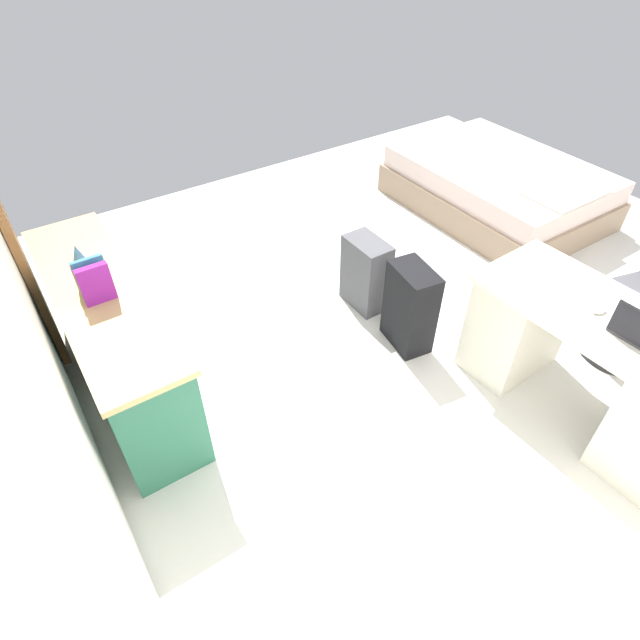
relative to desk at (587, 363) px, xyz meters
name	(u,v)px	position (x,y,z in m)	size (l,w,h in m)	color
ground_plane	(439,322)	(1.04, 0.11, -0.39)	(6.05, 6.05, 0.00)	silver
wall_back	(5,300)	(1.04, 2.64, 0.97)	(4.17, 0.10, 2.72)	silver
desk	(587,363)	(0.00, 0.00, 0.00)	(1.47, 0.72, 0.75)	silver
credenza	(115,339)	(1.75, 2.26, 0.00)	(1.80, 0.48, 0.77)	#28664C
bed	(499,187)	(1.98, -1.50, -0.15)	(1.90, 1.41, 0.58)	gray
suitcase_black	(410,308)	(1.03, 0.47, -0.08)	(0.36, 0.22, 0.63)	black
suitcase_spare_grey	(366,274)	(1.54, 0.45, -0.11)	(0.36, 0.22, 0.56)	#4C4C51
computer_mouse	(600,309)	(0.06, 0.00, 0.37)	(0.06, 0.10, 0.03)	white
book_row	(93,279)	(1.71, 2.26, 0.49)	(0.19, 0.17, 0.24)	#831E95
figurine_small	(77,253)	(2.11, 2.26, 0.44)	(0.08, 0.08, 0.11)	#4C7FBF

